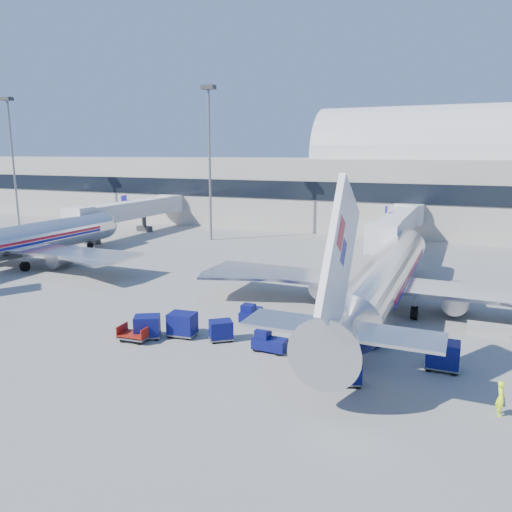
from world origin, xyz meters
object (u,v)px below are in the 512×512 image
at_px(cart_train_b, 182,324).
at_px(ramp_worker, 501,398).
at_px(cart_train_c, 147,326).
at_px(tug_right, 364,335).
at_px(mast_far_west, 11,143).
at_px(barrier_near, 489,329).
at_px(airliner_main, 385,278).
at_px(mast_west, 209,141).
at_px(cart_train_a, 221,330).
at_px(cart_solo_near, 344,368).
at_px(cart_open_red, 135,336).
at_px(jetbridge_near, 399,224).
at_px(cart_solo_far, 443,355).
at_px(airliner_mid, 13,243).
at_px(tug_lead, 268,341).
at_px(jetbridge_mid, 136,210).
at_px(tug_left, 250,313).

distance_m(cart_train_b, ramp_worker, 20.86).
bearing_deg(cart_train_c, ramp_worker, -33.30).
bearing_deg(tug_right, mast_far_west, -179.31).
bearing_deg(barrier_near, airliner_main, 162.61).
relative_size(mast_west, cart_train_a, 10.83).
distance_m(barrier_near, cart_solo_near, 14.21).
bearing_deg(airliner_main, cart_open_red, -137.76).
xyz_separation_m(barrier_near, cart_train_b, (-20.40, -9.01, 0.49)).
bearing_deg(cart_train_b, jetbridge_near, 68.90).
xyz_separation_m(barrier_near, ramp_worker, (0.21, -12.21, 0.47)).
bearing_deg(cart_train_a, cart_train_c, 160.30).
bearing_deg(cart_solo_far, cart_train_b, -176.25).
bearing_deg(cart_solo_far, barrier_near, 68.91).
bearing_deg(ramp_worker, cart_solo_near, 78.15).
bearing_deg(airliner_mid, barrier_near, -2.87).
distance_m(tug_lead, cart_solo_far, 10.99).
bearing_deg(jetbridge_near, airliner_mid, -146.41).
height_order(mast_far_west, cart_open_red, mast_far_west).
bearing_deg(cart_open_red, cart_train_c, 56.25).
xyz_separation_m(cart_train_b, ramp_worker, (20.61, -3.20, -0.02)).
relative_size(mast_west, barrier_near, 7.53).
height_order(mast_far_west, tug_lead, mast_far_west).
distance_m(cart_train_a, ramp_worker, 18.04).
height_order(barrier_near, cart_train_c, cart_train_c).
height_order(jetbridge_near, ramp_worker, jetbridge_near).
xyz_separation_m(jetbridge_near, cart_train_b, (-10.00, -37.81, -2.99)).
relative_size(mast_far_west, barrier_near, 7.53).
height_order(jetbridge_mid, tug_left, jetbridge_mid).
xyz_separation_m(airliner_main, cart_train_c, (-14.55, -12.79, -2.04)).
height_order(mast_far_west, cart_solo_near, mast_far_west).
xyz_separation_m(tug_right, ramp_worker, (8.25, -6.79, 0.24)).
relative_size(tug_right, cart_train_c, 1.08).
height_order(cart_train_a, cart_solo_near, cart_solo_near).
height_order(jetbridge_mid, barrier_near, jetbridge_mid).
height_order(mast_west, tug_right, mast_west).
bearing_deg(jetbridge_near, jetbridge_mid, 180.00).
height_order(tug_right, cart_open_red, tug_right).
bearing_deg(mast_far_west, cart_train_a, -31.19).
bearing_deg(cart_open_red, tug_right, 16.63).
bearing_deg(tug_left, tug_lead, -144.50).
relative_size(airliner_main, cart_solo_far, 18.11).
height_order(airliner_main, tug_lead, airliner_main).
height_order(cart_train_b, ramp_worker, ramp_worker).
xyz_separation_m(jetbridge_mid, ramp_worker, (52.61, -41.01, -3.01)).
relative_size(cart_solo_far, ramp_worker, 1.12).
bearing_deg(jetbridge_near, mast_far_west, -179.32).
relative_size(airliner_main, tug_left, 16.38).
bearing_deg(cart_train_a, tug_left, 49.58).
xyz_separation_m(jetbridge_near, tug_right, (2.36, -34.22, -3.26)).
bearing_deg(airliner_main, airliner_mid, 180.00).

